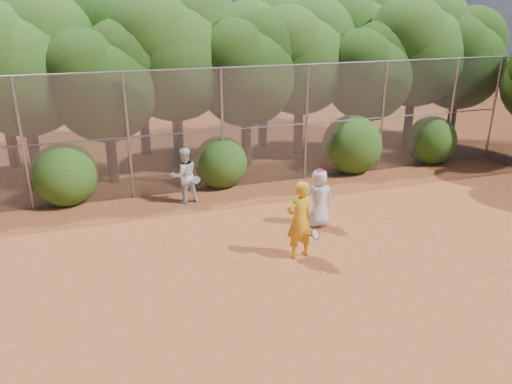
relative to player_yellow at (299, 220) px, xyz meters
name	(u,v)px	position (x,y,z in m)	size (l,w,h in m)	color
ground	(328,265)	(0.51, -0.64, -0.99)	(80.00, 80.00, 0.00)	#984722
fence_back	(248,127)	(0.39, 5.36, 1.06)	(20.05, 0.09, 4.03)	gray
tree_1	(22,60)	(-6.43, 7.90, 3.17)	(4.64, 4.03, 6.35)	black
tree_2	(105,78)	(-3.94, 7.20, 2.59)	(3.99, 3.47, 5.47)	black
tree_3	(175,48)	(-1.43, 8.21, 3.40)	(4.89, 4.26, 6.70)	black
tree_4	(247,66)	(1.06, 7.60, 2.77)	(4.19, 3.64, 5.73)	black
tree_5	(302,53)	(3.57, 8.40, 3.06)	(4.51, 3.92, 6.17)	black
tree_6	(370,69)	(6.06, 7.40, 2.48)	(3.86, 3.36, 5.29)	black
tree_7	(418,45)	(8.57, 8.01, 3.29)	(4.77, 4.14, 6.53)	black
tree_8	(461,55)	(10.57, 7.70, 2.82)	(4.25, 3.70, 5.82)	black
tree_10	(139,38)	(-2.42, 10.41, 3.64)	(5.15, 4.48, 7.06)	black
tree_11	(264,48)	(2.57, 10.00, 3.17)	(4.64, 4.03, 6.35)	black
tree_12	(355,36)	(7.08, 10.61, 3.52)	(5.02, 4.37, 6.88)	black
bush_0	(64,172)	(-5.49, 5.66, 0.01)	(2.00, 2.00, 2.00)	#254D13
bush_1	(221,160)	(-0.49, 5.66, -0.09)	(1.80, 1.80, 1.80)	#254D13
bush_2	(352,142)	(4.51, 5.66, 0.11)	(2.20, 2.20, 2.20)	#254D13
bush_3	(432,138)	(8.01, 5.66, -0.04)	(1.90, 1.90, 1.90)	#254D13
player_yellow	(299,220)	(0.00, 0.00, 0.00)	(0.92, 0.66, 1.98)	gold
player_teen	(319,198)	(1.25, 1.54, -0.16)	(0.85, 0.60, 1.68)	silver
player_white	(184,175)	(-1.97, 4.49, -0.11)	(0.94, 0.82, 1.76)	silver
ball_0	(387,217)	(3.38, 1.35, -0.96)	(0.07, 0.07, 0.07)	#C3D627
ball_1	(384,218)	(3.26, 1.32, -0.96)	(0.07, 0.07, 0.07)	#C3D627
ball_2	(380,248)	(2.15, -0.30, -0.96)	(0.07, 0.07, 0.07)	#C3D627
ball_3	(433,233)	(3.98, 0.01, -0.96)	(0.07, 0.07, 0.07)	#C3D627
ball_4	(322,273)	(0.18, -0.97, -0.96)	(0.07, 0.07, 0.07)	#C3D627
ball_5	(343,201)	(2.76, 2.87, -0.96)	(0.07, 0.07, 0.07)	#C3D627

